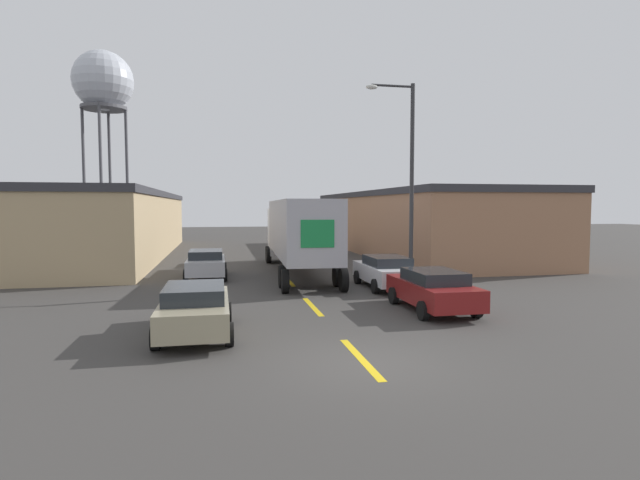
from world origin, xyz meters
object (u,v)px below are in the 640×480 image
at_px(parked_car_left_near, 195,308).
at_px(parked_car_right_mid, 386,271).
at_px(water_tower, 103,84).
at_px(street_lamp, 407,170).
at_px(parked_car_right_near, 433,289).
at_px(parked_car_right_far, 317,244).
at_px(parked_car_left_far, 206,263).
at_px(semi_truck, 297,230).

bearing_deg(parked_car_left_near, parked_car_right_mid, 40.35).
height_order(water_tower, street_lamp, water_tower).
distance_m(parked_car_right_near, parked_car_left_near, 8.06).
height_order(parked_car_right_near, parked_car_right_far, same).
height_order(parked_car_right_far, street_lamp, street_lamp).
height_order(parked_car_right_near, parked_car_left_near, same).
bearing_deg(water_tower, parked_car_right_far, -40.06).
bearing_deg(street_lamp, parked_car_left_far, 163.72).
relative_size(parked_car_right_far, street_lamp, 0.47).
relative_size(semi_truck, parked_car_right_mid, 3.21).
distance_m(parked_car_left_near, street_lamp, 13.66).
distance_m(parked_car_right_near, street_lamp, 8.43).
distance_m(parked_car_left_far, street_lamp, 10.96).
bearing_deg(parked_car_right_far, parked_car_left_near, -109.28).
relative_size(water_tower, street_lamp, 1.96).
bearing_deg(parked_car_left_far, parked_car_left_near, -90.00).
relative_size(semi_truck, parked_car_left_near, 3.21).
height_order(parked_car_right_near, street_lamp, street_lamp).
relative_size(parked_car_right_near, parked_car_right_far, 1.00).
relative_size(parked_car_right_near, street_lamp, 0.47).
relative_size(semi_truck, water_tower, 0.76).
height_order(semi_truck, parked_car_left_near, semi_truck).
distance_m(parked_car_left_far, parked_car_right_near, 12.44).
distance_m(parked_car_right_far, parked_car_left_near, 23.83).
distance_m(parked_car_right_near, parked_car_right_mid, 4.92).
relative_size(parked_car_right_near, parked_car_right_mid, 1.00).
distance_m(semi_truck, street_lamp, 6.70).
bearing_deg(water_tower, parked_car_left_near, -74.97).
height_order(semi_truck, parked_car_left_far, semi_truck).
bearing_deg(semi_truck, street_lamp, -35.04).
bearing_deg(semi_truck, water_tower, 122.43).
xyz_separation_m(parked_car_right_near, parked_car_left_near, (-7.87, -1.76, 0.00)).
relative_size(parked_car_right_mid, water_tower, 0.24).
height_order(parked_car_left_near, street_lamp, street_lamp).
xyz_separation_m(semi_truck, parked_car_left_far, (-4.77, -0.83, -1.61)).
bearing_deg(parked_car_right_far, semi_truck, -106.79).
distance_m(parked_car_left_far, parked_car_left_near, 11.40).
height_order(parked_car_right_mid, water_tower, water_tower).
bearing_deg(water_tower, parked_car_left_far, -68.93).
bearing_deg(semi_truck, parked_car_left_far, -168.10).
xyz_separation_m(semi_truck, parked_car_left_near, (-4.77, -12.23, -1.61)).
distance_m(parked_car_left_near, water_tower, 41.58).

